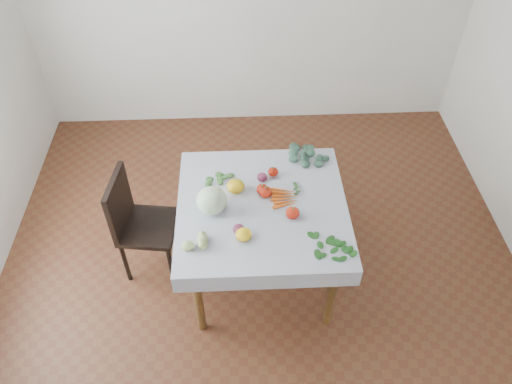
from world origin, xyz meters
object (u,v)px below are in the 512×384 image
chair (136,219)px  table (262,216)px  cabbage (212,201)px  heirloom_back (236,186)px  carrot_bunch (285,198)px

chair → table: bearing=-9.3°
cabbage → heirloom_back: 0.24m
chair → carrot_bunch: size_ratio=4.38×
table → heirloom_back: 0.27m
heirloom_back → table: bearing=-40.3°
table → chair: chair is taller
cabbage → chair: bearing=162.8°
heirloom_back → carrot_bunch: bearing=-16.0°
chair → heirloom_back: 0.78m
chair → carrot_bunch: (1.05, -0.09, 0.27)m
chair → cabbage: 0.68m
chair → carrot_bunch: bearing=-5.1°
carrot_bunch → cabbage: bearing=-170.7°
table → cabbage: bearing=-175.2°
chair → heirloom_back: chair is taller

